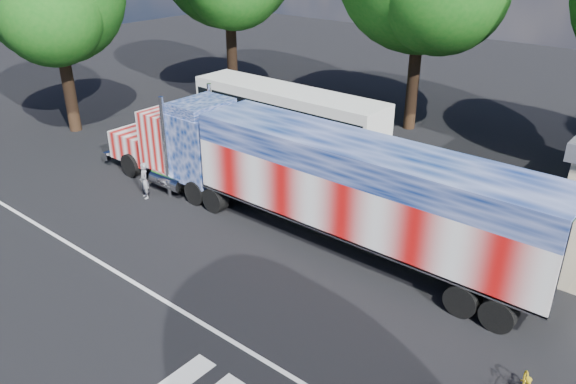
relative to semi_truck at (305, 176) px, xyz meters
The scene contains 5 objects.
ground 4.46m from the semi_truck, 93.34° to the right, with size 100.00×100.00×0.00m, color black.
lane_markings 8.03m from the semi_truck, 78.79° to the right, with size 30.00×2.67×0.01m.
semi_truck is the anchor object (origin of this frame).
coach_bus 9.17m from the semi_truck, 133.93° to the left, with size 11.63×2.71×3.38m.
woman 7.87m from the semi_truck, 163.05° to the right, with size 0.61×0.40×1.68m, color slate.
Camera 1 is at (12.48, -12.11, 11.24)m, focal length 35.00 mm.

